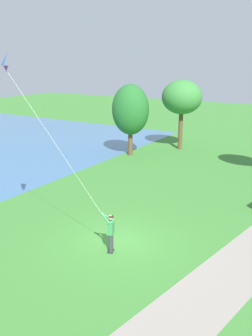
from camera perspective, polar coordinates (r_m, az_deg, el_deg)
ground_plane at (r=16.76m, az=-1.43°, el=-11.75°), size 120.00×120.00×0.00m
walkway_path at (r=16.59m, az=19.10°, el=-13.03°), size 8.09×31.91×0.02m
person_kite_flyer at (r=15.58m, az=-2.48°, el=-9.75°), size 0.63×0.49×1.83m
flying_kite at (r=15.54m, az=-18.00°, el=15.56°), size 4.07×1.67×6.59m
tree_lakeside_far at (r=33.66m, az=8.84°, el=10.96°), size 3.72×3.35×6.38m
tree_lakeside_near at (r=31.07m, az=0.70°, el=9.18°), size 3.27×2.87×6.14m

